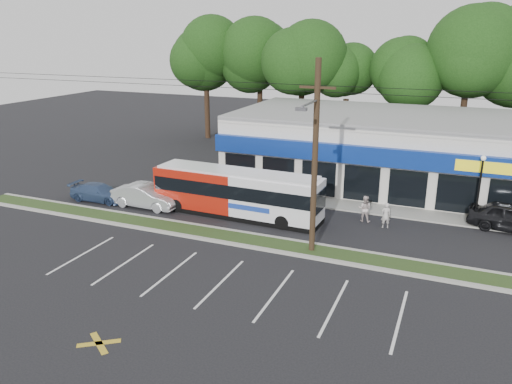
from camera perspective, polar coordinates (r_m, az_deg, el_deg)
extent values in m
plane|color=black|center=(26.92, -0.43, -6.62)|extent=(120.00, 120.00, 0.00)
cube|color=#263616|center=(27.74, 0.39, -5.72)|extent=(40.00, 1.60, 0.12)
cube|color=#9E9E93|center=(27.02, -0.30, -6.36)|extent=(40.00, 0.25, 0.14)
cube|color=#9E9E93|center=(28.46, 1.04, -5.07)|extent=(40.00, 0.25, 0.14)
cube|color=#9E9E93|center=(33.76, 13.51, -1.89)|extent=(32.00, 2.20, 0.10)
cube|color=beige|center=(39.72, 16.19, 4.52)|extent=(25.00, 12.00, 5.00)
cube|color=navy|center=(33.47, 14.98, 3.82)|extent=(25.00, 0.50, 1.20)
cube|color=black|center=(34.17, 14.76, 0.63)|extent=(24.00, 0.12, 2.40)
cube|color=yellow|center=(33.08, 26.97, 2.31)|extent=(6.00, 0.06, 0.70)
cube|color=gray|center=(39.23, 16.52, 8.28)|extent=(25.00, 12.00, 0.30)
cylinder|color=black|center=(25.22, 6.74, 3.61)|extent=(0.30, 0.30, 10.00)
cube|color=black|center=(24.60, 7.05, 11.77)|extent=(1.80, 0.12, 0.12)
cylinder|color=#59595E|center=(23.53, 6.18, 10.06)|extent=(0.10, 2.40, 0.10)
cube|color=#59595E|center=(22.31, 5.19, 9.42)|extent=(0.50, 0.25, 0.15)
cylinder|color=black|center=(25.56, 0.43, 12.35)|extent=(50.00, 0.02, 0.02)
cylinder|color=black|center=(25.59, 0.43, 11.68)|extent=(50.00, 0.02, 0.02)
cylinder|color=black|center=(32.68, 24.10, -0.03)|extent=(0.12, 0.12, 4.00)
sphere|color=silver|center=(32.16, 24.56, 3.54)|extent=(0.30, 0.30, 0.30)
cylinder|color=black|center=(55.52, -5.18, 9.12)|extent=(0.56, 0.56, 5.72)
sphere|color=#14330E|center=(54.97, -5.35, 14.89)|extent=(6.76, 6.76, 6.76)
cylinder|color=black|center=(53.40, -0.37, 8.85)|extent=(0.56, 0.56, 5.72)
sphere|color=#14330E|center=(52.83, -0.38, 14.85)|extent=(6.76, 6.76, 6.76)
cylinder|color=black|center=(51.67, 4.80, 8.49)|extent=(0.56, 0.56, 5.72)
sphere|color=#14330E|center=(51.08, 4.97, 14.69)|extent=(6.76, 6.76, 6.76)
cylinder|color=black|center=(50.39, 10.27, 8.03)|extent=(0.56, 0.56, 5.72)
sphere|color=#14330E|center=(49.78, 10.63, 14.38)|extent=(6.76, 6.76, 6.76)
cylinder|color=black|center=(49.57, 15.95, 7.48)|extent=(0.56, 0.56, 5.72)
sphere|color=#14330E|center=(48.96, 16.51, 13.92)|extent=(6.76, 6.76, 6.76)
cylinder|color=black|center=(49.26, 21.75, 6.84)|extent=(0.56, 0.56, 5.72)
sphere|color=#14330E|center=(48.64, 22.51, 13.31)|extent=(6.76, 6.76, 6.76)
cube|color=#A71A0C|center=(32.60, -6.53, 0.61)|extent=(5.52, 2.44, 2.50)
cube|color=white|center=(30.27, 2.39, -0.64)|extent=(5.52, 2.44, 2.50)
cube|color=black|center=(31.79, -2.20, -2.38)|extent=(10.98, 2.56, 0.32)
cube|color=black|center=(31.25, -2.24, 0.53)|extent=(10.76, 2.66, 0.86)
cube|color=black|center=(29.36, 7.39, -1.04)|extent=(0.12, 1.93, 1.27)
cube|color=#193899|center=(29.96, -0.87, -1.88)|extent=(2.73, 0.11, 0.32)
cube|color=white|center=(30.97, -2.26, 2.30)|extent=(10.43, 2.36, 0.16)
cylinder|color=black|center=(32.69, -9.01, -1.53)|extent=(0.88, 0.28, 0.87)
cylinder|color=black|center=(34.31, -7.17, -0.52)|extent=(0.88, 0.28, 0.87)
cylinder|color=black|center=(29.50, 3.00, -3.49)|extent=(0.88, 0.28, 0.87)
cylinder|color=black|center=(31.28, 4.37, -2.25)|extent=(0.88, 0.28, 0.87)
imported|color=#A3A6AB|center=(33.87, -12.45, -0.45)|extent=(4.74, 1.73, 1.55)
imported|color=navy|center=(36.07, -17.50, -0.04)|extent=(4.22, 1.88, 1.20)
imported|color=beige|center=(30.57, 14.61, -2.60)|extent=(0.67, 0.56, 1.56)
imported|color=beige|center=(31.29, 12.31, -1.86)|extent=(0.81, 0.63, 1.65)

